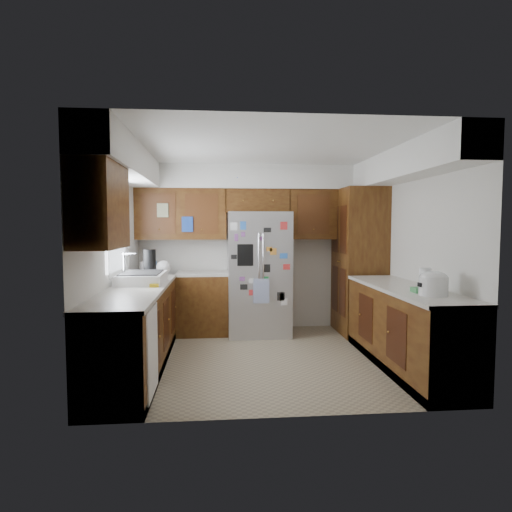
{
  "coord_description": "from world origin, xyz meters",
  "views": [
    {
      "loc": [
        -0.6,
        -5.04,
        1.6
      ],
      "look_at": [
        -0.11,
        0.35,
        1.22
      ],
      "focal_mm": 30.0,
      "sensor_mm": 36.0,
      "label": 1
    }
  ],
  "objects_px": {
    "rice_cooker": "(433,283)",
    "paper_towel": "(425,281)",
    "pantry": "(359,261)",
    "fridge": "(259,273)"
  },
  "relations": [
    {
      "from": "fridge",
      "to": "paper_towel",
      "type": "bearing_deg",
      "value": -55.83
    },
    {
      "from": "rice_cooker",
      "to": "paper_towel",
      "type": "bearing_deg",
      "value": 106.21
    },
    {
      "from": "pantry",
      "to": "paper_towel",
      "type": "bearing_deg",
      "value": -90.86
    },
    {
      "from": "rice_cooker",
      "to": "paper_towel",
      "type": "distance_m",
      "value": 0.11
    },
    {
      "from": "fridge",
      "to": "paper_towel",
      "type": "height_order",
      "value": "fridge"
    },
    {
      "from": "pantry",
      "to": "paper_towel",
      "type": "distance_m",
      "value": 2.11
    },
    {
      "from": "rice_cooker",
      "to": "paper_towel",
      "type": "xyz_separation_m",
      "value": [
        -0.03,
        0.11,
        0.0
      ]
    },
    {
      "from": "pantry",
      "to": "fridge",
      "type": "bearing_deg",
      "value": 177.94
    },
    {
      "from": "pantry",
      "to": "fridge",
      "type": "relative_size",
      "value": 1.19
    },
    {
      "from": "fridge",
      "to": "rice_cooker",
      "type": "xyz_separation_m",
      "value": [
        1.5,
        -2.27,
        0.14
      ]
    }
  ]
}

